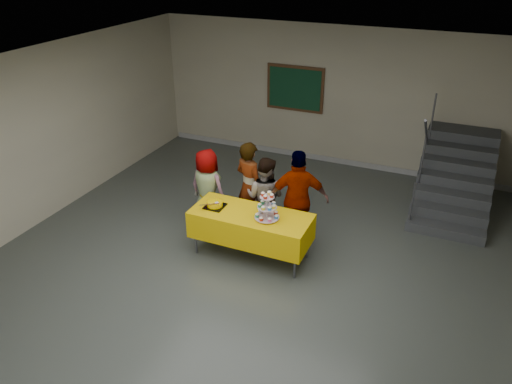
% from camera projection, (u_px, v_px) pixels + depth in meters
% --- Properties ---
extents(room_shell, '(10.00, 10.04, 3.02)m').
position_uv_depth(room_shell, '(231.00, 153.00, 6.34)').
color(room_shell, '#4C514C').
rests_on(room_shell, ground).
extents(bake_table, '(1.88, 0.78, 0.77)m').
position_uv_depth(bake_table, '(251.00, 225.00, 7.79)').
color(bake_table, '#595960').
rests_on(bake_table, ground).
extents(cupcake_stand, '(0.38, 0.38, 0.44)m').
position_uv_depth(cupcake_stand, '(267.00, 209.00, 7.47)').
color(cupcake_stand, silver).
rests_on(cupcake_stand, bake_table).
extents(bear_cake, '(0.32, 0.36, 0.12)m').
position_uv_depth(bear_cake, '(215.00, 203.00, 7.86)').
color(bear_cake, black).
rests_on(bear_cake, bake_table).
extents(schoolchild_a, '(0.75, 0.55, 1.42)m').
position_uv_depth(schoolchild_a, '(208.00, 188.00, 8.59)').
color(schoolchild_a, slate).
rests_on(schoolchild_a, ground).
extents(schoolchild_b, '(0.69, 0.59, 1.61)m').
position_uv_depth(schoolchild_b, '(250.00, 187.00, 8.44)').
color(schoolchild_b, slate).
rests_on(schoolchild_b, ground).
extents(schoolchild_c, '(0.71, 0.56, 1.42)m').
position_uv_depth(schoolchild_c, '(265.00, 197.00, 8.30)').
color(schoolchild_c, slate).
rests_on(schoolchild_c, ground).
extents(schoolchild_d, '(1.06, 0.72, 1.67)m').
position_uv_depth(schoolchild_d, '(298.00, 200.00, 7.96)').
color(schoolchild_d, slate).
rests_on(schoolchild_d, ground).
extents(staircase, '(1.30, 2.40, 2.04)m').
position_uv_depth(staircase, '(455.00, 177.00, 9.49)').
color(staircase, '#424447').
rests_on(staircase, ground).
extents(noticeboard, '(1.30, 0.05, 1.00)m').
position_uv_depth(noticeboard, '(295.00, 89.00, 10.92)').
color(noticeboard, '#472B16').
rests_on(noticeboard, ground).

